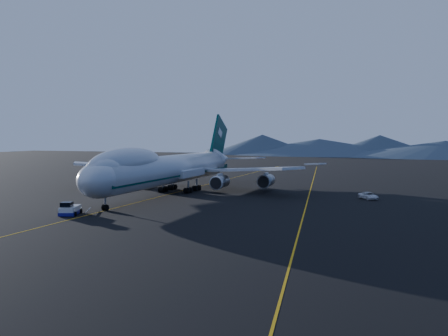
% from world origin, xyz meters
% --- Properties ---
extents(ground, '(500.00, 500.00, 0.00)m').
position_xyz_m(ground, '(0.00, 0.00, 0.00)').
color(ground, black).
rests_on(ground, ground).
extents(taxiway_line_main, '(0.25, 220.00, 0.01)m').
position_xyz_m(taxiway_line_main, '(0.00, 0.00, 0.01)').
color(taxiway_line_main, '#DB9E0C').
rests_on(taxiway_line_main, ground).
extents(taxiway_line_side, '(28.08, 198.09, 0.01)m').
position_xyz_m(taxiway_line_side, '(30.00, 10.00, 0.01)').
color(taxiway_line_side, '#DB9E0C').
rests_on(taxiway_line_side, ground).
extents(boeing_747, '(59.62, 72.43, 19.37)m').
position_xyz_m(boeing_747, '(0.00, 0.03, 5.81)').
color(boeing_747, silver).
rests_on(boeing_747, ground).
extents(pushback_tug, '(4.14, 5.65, 2.21)m').
position_xyz_m(pushback_tug, '(-3.00, -32.42, 0.70)').
color(pushback_tug, silver).
rests_on(pushback_tug, ground).
extents(service_van, '(4.88, 5.61, 1.44)m').
position_xyz_m(service_van, '(43.16, 5.60, 0.72)').
color(service_van, white).
rests_on(service_van, ground).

